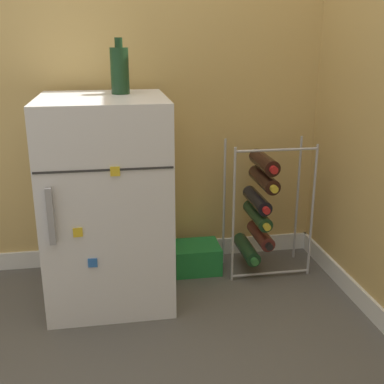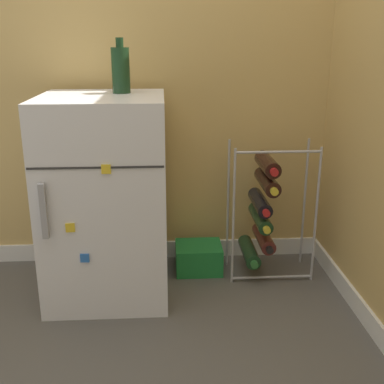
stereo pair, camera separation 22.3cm
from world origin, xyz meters
name	(u,v)px [view 2 (the right image)]	position (x,y,z in m)	size (l,w,h in m)	color
ground_plane	(157,313)	(0.00, 0.00, 0.00)	(14.00, 14.00, 0.00)	#56544F
wall_back	(152,14)	(0.00, 0.60, 1.24)	(6.73, 0.07, 2.50)	tan
mini_fridge	(107,198)	(-0.22, 0.24, 0.45)	(0.53, 0.58, 0.90)	white
wine_rack	(262,209)	(0.52, 0.35, 0.34)	(0.40, 0.31, 0.66)	#B2B2B7
soda_box	(199,257)	(0.21, 0.40, 0.07)	(0.23, 0.20, 0.14)	#1E7F38
fridge_top_bottle	(121,70)	(-0.13, 0.33, 1.00)	(0.08, 0.08, 0.23)	#19381E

